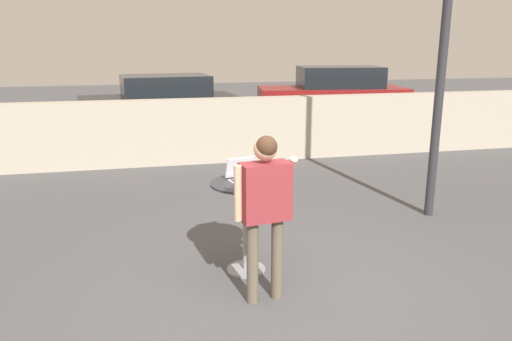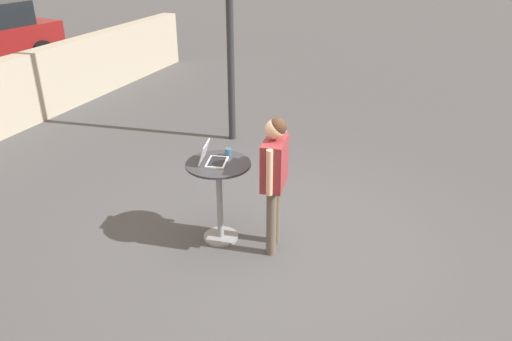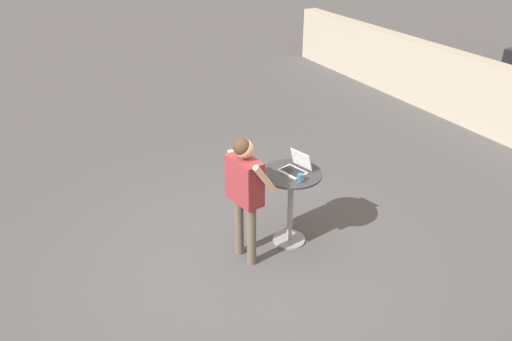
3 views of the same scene
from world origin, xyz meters
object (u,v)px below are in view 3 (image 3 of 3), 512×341
at_px(cafe_table, 291,194).
at_px(standing_person, 245,186).
at_px(laptop, 296,167).
at_px(coffee_mug, 300,178).

height_order(cafe_table, standing_person, standing_person).
xyz_separation_m(cafe_table, laptop, (-0.01, 0.07, 0.35)).
relative_size(cafe_table, laptop, 2.72).
distance_m(laptop, coffee_mug, 0.25).
bearing_deg(standing_person, coffee_mug, 74.43).
relative_size(coffee_mug, standing_person, 0.07).
distance_m(cafe_table, standing_person, 0.72).
bearing_deg(standing_person, cafe_table, 93.93).
xyz_separation_m(laptop, standing_person, (0.06, -0.71, -0.03)).
relative_size(cafe_table, standing_person, 0.62).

